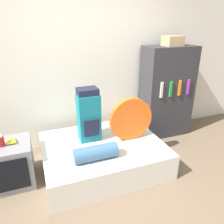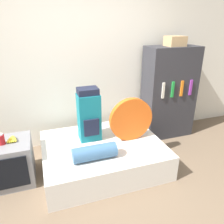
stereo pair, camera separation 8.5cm
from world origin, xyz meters
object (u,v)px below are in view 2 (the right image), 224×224
(bookshelf, at_px, (169,93))
(television, at_px, (11,162))
(backpack, at_px, (89,115))
(sleeping_roll, at_px, (95,152))
(cardboard_box, at_px, (175,41))
(canister, at_px, (1,139))
(tent_bag, at_px, (131,119))

(bookshelf, bearing_deg, television, -168.83)
(backpack, height_order, sleeping_roll, backpack)
(bookshelf, bearing_deg, cardboard_box, -87.32)
(backpack, distance_m, television, 1.16)
(sleeping_roll, xyz_separation_m, cardboard_box, (1.56, 0.86, 1.18))
(backpack, distance_m, canister, 1.13)
(television, bearing_deg, tent_bag, -2.59)
(tent_bag, bearing_deg, bookshelf, 31.18)
(canister, bearing_deg, bookshelf, 11.16)
(bookshelf, bearing_deg, canister, -168.84)
(backpack, bearing_deg, bookshelf, 13.84)
(tent_bag, bearing_deg, television, 177.41)
(sleeping_roll, distance_m, canister, 1.13)
(tent_bag, xyz_separation_m, sleeping_roll, (-0.61, -0.31, -0.22))
(canister, xyz_separation_m, bookshelf, (2.61, 0.51, 0.16))
(backpack, distance_m, bookshelf, 1.54)
(television, bearing_deg, bookshelf, 11.17)
(sleeping_roll, bearing_deg, cardboard_box, 28.95)
(backpack, height_order, canister, backpack)
(television, bearing_deg, cardboard_box, 10.58)
(bookshelf, bearing_deg, backpack, -166.16)
(tent_bag, bearing_deg, backpack, 159.08)
(tent_bag, height_order, cardboard_box, cardboard_box)
(tent_bag, relative_size, canister, 4.50)
(backpack, xyz_separation_m, tent_bag, (0.54, -0.21, -0.06))
(sleeping_roll, bearing_deg, backpack, 83.05)
(television, relative_size, bookshelf, 0.36)
(sleeping_roll, relative_size, canister, 3.93)
(backpack, bearing_deg, television, -172.70)
(sleeping_roll, xyz_separation_m, bookshelf, (1.56, 0.89, 0.33))
(backpack, height_order, bookshelf, bookshelf)
(tent_bag, distance_m, cardboard_box, 1.47)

